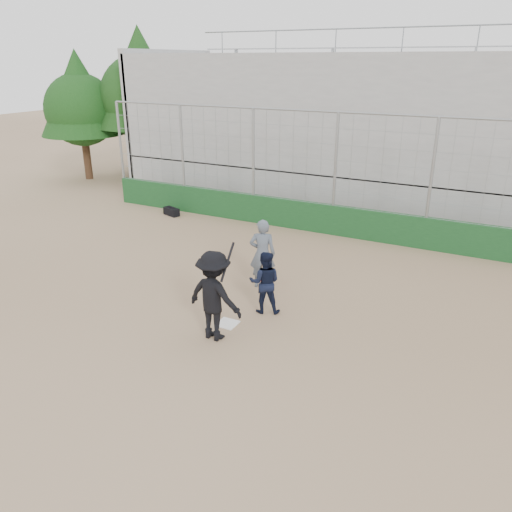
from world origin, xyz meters
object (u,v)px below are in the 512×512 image
at_px(umpire, 262,257).
at_px(equipment_bag, 172,212).
at_px(catcher_crouched, 265,292).
at_px(batter_at_plate, 214,296).

distance_m(umpire, equipment_bag, 7.26).
relative_size(catcher_crouched, umpire, 0.63).
bearing_deg(umpire, batter_at_plate, 74.06).
distance_m(batter_at_plate, umpire, 2.75).
bearing_deg(batter_at_plate, umpire, 95.27).
distance_m(batter_at_plate, equipment_bag, 9.28).
distance_m(catcher_crouched, equipment_bag, 8.53).
relative_size(umpire, equipment_bag, 2.23).
xyz_separation_m(umpire, equipment_bag, (-5.93, 4.13, -0.68)).
height_order(catcher_crouched, umpire, umpire).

